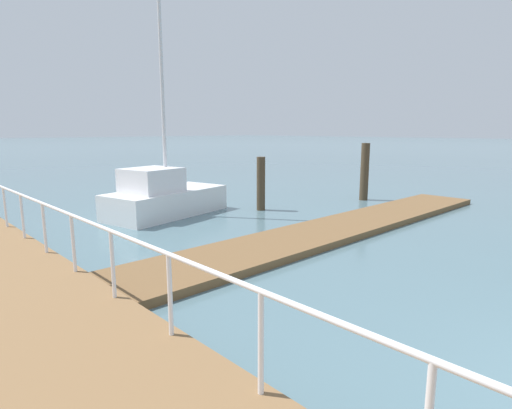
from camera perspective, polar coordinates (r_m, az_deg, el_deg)
ground_plane at (r=20.32m, az=-26.81°, el=0.91°), size 300.00×300.00×0.00m
floating_dock at (r=12.28m, az=11.23°, el=-3.26°), size 15.24×2.00×0.18m
boardwalk_railing at (r=8.77m, az=-25.92°, el=-1.89°), size 0.06×27.43×1.08m
dock_piling_0 at (r=17.88m, az=14.81°, el=4.41°), size 0.35×0.35×2.39m
dock_piling_1 at (r=15.10m, az=0.68°, el=2.90°), size 0.31×0.31×1.96m
moored_boat_0 at (r=14.54m, az=-12.70°, el=1.12°), size 4.59×2.80×8.08m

